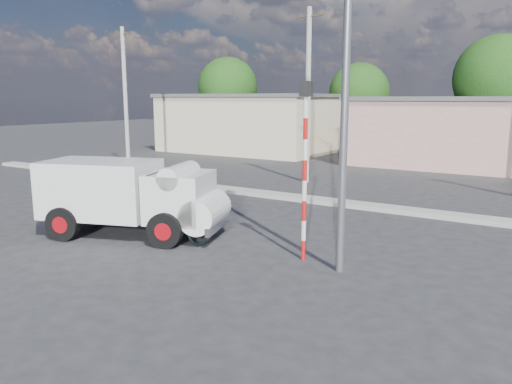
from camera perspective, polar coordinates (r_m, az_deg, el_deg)
The scene contains 10 objects.
ground_plane at distance 13.18m, azimuth -10.25°, elevation -6.99°, with size 120.00×120.00×0.00m, color #2A2A2C.
median at distance 19.60m, azimuth 5.73°, elevation -0.78°, with size 40.00×0.80×0.16m, color #99968E.
truck at distance 14.80m, azimuth -13.87°, elevation -0.35°, with size 5.61×3.51×2.18m.
bicycle at distance 14.10m, azimuth -8.95°, elevation -3.43°, with size 0.74×2.12×1.11m, color black.
cyclist at distance 14.03m, azimuth -8.99°, elevation -2.08°, with size 0.65×0.43×1.79m, color silver.
traffic_pole at distance 12.04m, azimuth 5.63°, elevation 4.10°, with size 0.28×0.18×4.36m.
streetlight at distance 11.34m, azimuth 9.54°, elevation 15.59°, with size 2.34×0.22×9.00m.
building_row at distance 32.12m, azimuth 18.99°, elevation 6.87°, with size 37.80×7.30×4.44m.
tree_row at distance 37.95m, azimuth 25.59°, elevation 11.25°, with size 43.62×7.43×8.42m.
utility_poles at distance 21.84m, azimuth 18.57°, elevation 10.43°, with size 35.40×0.24×8.00m.
Camera 1 is at (8.58, -9.18, 3.97)m, focal length 35.00 mm.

